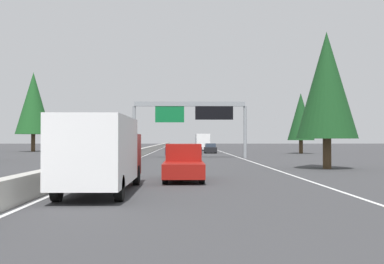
{
  "coord_description": "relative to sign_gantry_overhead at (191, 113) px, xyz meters",
  "views": [
    {
      "loc": [
        -2.5,
        -5.23,
        2.12
      ],
      "look_at": [
        50.38,
        -6.11,
        2.9
      ],
      "focal_mm": 44.72,
      "sensor_mm": 36.0,
      "label": 1
    }
  ],
  "objects": [
    {
      "name": "oncoming_near",
      "position": [
        35.89,
        12.32,
        -4.3
      ],
      "size": [
        4.4,
        1.8,
        1.47
      ],
      "rotation": [
        0.0,
        0.0,
        3.14
      ],
      "color": "white",
      "rests_on": "ground"
    },
    {
      "name": "conifer_right_near",
      "position": [
        -19.1,
        -9.38,
        0.96
      ],
      "size": [
        4.31,
        4.31,
        9.79
      ],
      "color": "#4C3823",
      "rests_on": "ground"
    },
    {
      "name": "pickup_far_left",
      "position": [
        -28.07,
        0.83,
        -4.07
      ],
      "size": [
        5.6,
        2.0,
        1.86
      ],
      "color": "maroon",
      "rests_on": "ground"
    },
    {
      "name": "shoulder_stripe_right",
      "position": [
        19.57,
        -5.48,
        -4.98
      ],
      "size": [
        160.0,
        0.16,
        0.01
      ],
      "primitive_type": "cube",
      "color": "silver",
      "rests_on": "ground"
    },
    {
      "name": "box_truck_near_center",
      "position": [
        -34.03,
        4.06,
        -3.38
      ],
      "size": [
        8.5,
        2.4,
        2.95
      ],
      "color": "white",
      "rests_on": "ground"
    },
    {
      "name": "conifer_right_mid",
      "position": [
        16.89,
        -16.37,
        0.41
      ],
      "size": [
        3.91,
        3.91,
        8.89
      ],
      "color": "#4C3823",
      "rests_on": "ground"
    },
    {
      "name": "bus_near_right",
      "position": [
        40.0,
        -2.73,
        -3.27
      ],
      "size": [
        11.5,
        2.55,
        3.1
      ],
      "color": "white",
      "rests_on": "ground"
    },
    {
      "name": "median_barrier",
      "position": [
        29.57,
        6.34,
        -4.54
      ],
      "size": [
        180.0,
        0.56,
        0.9
      ],
      "primitive_type": "cube",
      "color": "#ADAAA3",
      "rests_on": "ground"
    },
    {
      "name": "shoulder_stripe_median",
      "position": [
        19.57,
        5.79,
        -4.98
      ],
      "size": [
        160.0,
        0.16,
        0.01
      ],
      "primitive_type": "cube",
      "color": "silver",
      "rests_on": "ground"
    },
    {
      "name": "conifer_left_mid",
      "position": [
        28.42,
        26.39,
        3.21
      ],
      "size": [
        5.93,
        5.93,
        13.47
      ],
      "color": "#4C3823",
      "rests_on": "ground"
    },
    {
      "name": "sedan_mid_right",
      "position": [
        18.92,
        -3.13,
        -4.3
      ],
      "size": [
        4.4,
        1.8,
        1.47
      ],
      "color": "black",
      "rests_on": "ground"
    },
    {
      "name": "ground_plane",
      "position": [
        9.57,
        6.04,
        -4.99
      ],
      "size": [
        320.0,
        320.0,
        0.0
      ],
      "primitive_type": "plane",
      "color": "#38383A"
    },
    {
      "name": "sign_gantry_overhead",
      "position": [
        0.0,
        0.0,
        0.0
      ],
      "size": [
        0.5,
        12.68,
        6.26
      ],
      "color": "gray",
      "rests_on": "ground"
    }
  ]
}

